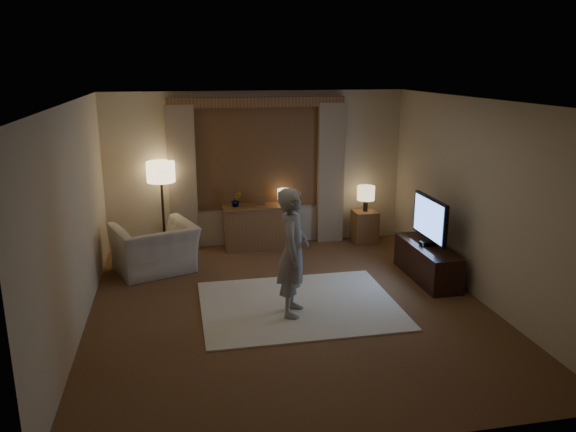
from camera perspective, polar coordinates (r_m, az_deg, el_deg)
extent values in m
cube|color=brown|center=(7.27, 0.22, -9.41)|extent=(5.00, 5.50, 0.02)
cube|color=silver|center=(6.62, 0.24, 11.69)|extent=(5.00, 5.50, 0.02)
cube|color=beige|center=(9.49, -3.13, 4.74)|extent=(5.00, 0.02, 2.60)
cube|color=beige|center=(4.30, 7.72, -8.43)|extent=(5.00, 0.02, 2.60)
cube|color=beige|center=(6.80, -20.97, -0.44)|extent=(0.02, 5.50, 2.60)
cube|color=beige|center=(7.72, 18.81, 1.53)|extent=(0.02, 5.50, 2.60)
cube|color=black|center=(9.41, -3.13, 6.21)|extent=(2.00, 0.01, 1.70)
cube|color=brown|center=(9.40, -3.12, 6.20)|extent=(2.08, 0.04, 1.78)
cube|color=#9E8663|center=(9.30, -10.68, 3.67)|extent=(0.45, 0.12, 2.40)
cube|color=#9E8663|center=(9.65, 4.36, 4.30)|extent=(0.45, 0.12, 2.40)
cube|color=brown|center=(9.26, -3.15, 11.48)|extent=(2.90, 0.14, 0.16)
cube|color=white|center=(7.33, 1.13, -9.01)|extent=(2.50, 2.00, 0.02)
cube|color=brown|center=(9.46, -2.78, -1.21)|extent=(1.20, 0.40, 0.70)
cube|color=brown|center=(9.34, -2.82, 1.44)|extent=(0.16, 0.02, 0.20)
imported|color=#999999|center=(9.28, -5.26, 1.62)|extent=(0.17, 0.13, 0.30)
cylinder|color=black|center=(9.41, -0.41, 1.32)|extent=(0.08, 0.08, 0.12)
cylinder|color=#FAD796|center=(9.38, -0.41, 2.21)|extent=(0.22, 0.22, 0.18)
cylinder|color=black|center=(9.46, -12.33, -3.66)|extent=(0.32, 0.32, 0.03)
cylinder|color=black|center=(9.29, -12.53, -0.20)|extent=(0.04, 0.04, 1.21)
cylinder|color=#FAD796|center=(9.13, -12.81, 4.40)|extent=(0.45, 0.45, 0.32)
imported|color=beige|center=(8.58, -13.39, -3.23)|extent=(1.39, 1.31, 0.73)
cube|color=brown|center=(9.85, 7.80, -1.08)|extent=(0.40, 0.40, 0.56)
cylinder|color=black|center=(9.75, 7.88, 1.06)|extent=(0.08, 0.08, 0.20)
cylinder|color=#FAD796|center=(9.70, 7.92, 2.32)|extent=(0.30, 0.30, 0.24)
cube|color=black|center=(8.37, 13.96, -4.56)|extent=(0.45, 1.40, 0.50)
cube|color=black|center=(8.28, 14.08, -2.72)|extent=(0.24, 0.11, 0.07)
cube|color=black|center=(8.18, 14.25, -0.22)|extent=(0.05, 0.98, 0.60)
cube|color=#5681E9|center=(8.17, 14.04, -0.23)|extent=(0.00, 0.91, 0.54)
imported|color=gray|center=(6.79, 0.52, -3.70)|extent=(0.55, 0.67, 1.59)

